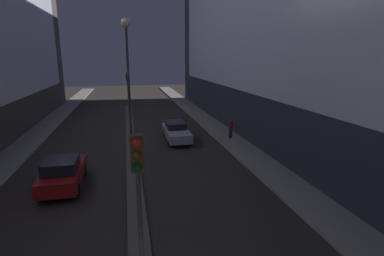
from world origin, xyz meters
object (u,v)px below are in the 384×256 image
Objects in this scene: traffic_light_near at (138,184)px; car_left_lane at (63,173)px; traffic_light_mid at (128,84)px; pedestrian_on_right_sidewalk at (231,128)px; street_lamp at (127,57)px; car_right_lane at (176,131)px.

traffic_light_near is 9.53m from car_left_lane.
traffic_light_mid is 19.52m from car_left_lane.
pedestrian_on_right_sidewalk reaches higher than car_left_lane.
street_lamp is (0.00, 13.28, 2.95)m from traffic_light_near.
street_lamp reaches higher than car_left_lane.
car_right_lane is at bearing 170.15° from pedestrian_on_right_sidewalk.
traffic_light_mid is 14.78m from pedestrian_on_right_sidewalk.
car_right_lane is (7.05, 7.49, -0.05)m from car_left_lane.
traffic_light_near is 2.97× the size of pedestrian_on_right_sidewalk.
street_lamp is 2.09× the size of car_left_lane.
pedestrian_on_right_sidewalk is (11.35, 6.74, 0.15)m from car_left_lane.
street_lamp is 1.83× the size of car_right_lane.
car_left_lane is at bearing -133.29° from car_right_lane.
street_lamp is 7.22m from car_right_lane.
traffic_light_mid is 0.97× the size of car_right_lane.
pedestrian_on_right_sidewalk is (7.82, -12.27, -2.58)m from traffic_light_mid.
pedestrian_on_right_sidewalk is at bearing -57.48° from traffic_light_mid.
pedestrian_on_right_sidewalk is at bearing -9.85° from car_right_lane.
traffic_light_mid is at bearing 107.01° from car_right_lane.
traffic_light_near and traffic_light_mid have the same top height.
traffic_light_mid reaches higher than car_right_lane.
traffic_light_mid is at bearing 79.49° from car_left_lane.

